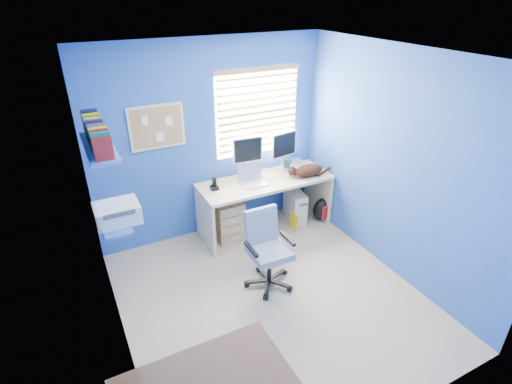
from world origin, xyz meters
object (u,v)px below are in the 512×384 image
laptop (253,177)px  tower_pc (295,206)px  office_chair (267,258)px  desk (265,205)px  cat (308,170)px

laptop → tower_pc: 0.93m
laptop → office_chair: laptop is taller
desk → laptop: 0.52m
desk → tower_pc: size_ratio=3.91×
desk → office_chair: 1.13m
office_chair → desk: bearing=62.9°
cat → tower_pc: 0.62m
tower_pc → office_chair: 1.42m
laptop → office_chair: (-0.31, -0.96, -0.52)m
office_chair → tower_pc: bearing=45.5°
desk → tower_pc: 0.50m
laptop → office_chair: size_ratio=0.38×
desk → laptop: bearing=-167.9°
laptop → tower_pc: (0.68, 0.05, -0.62)m
cat → tower_pc: bearing=132.2°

